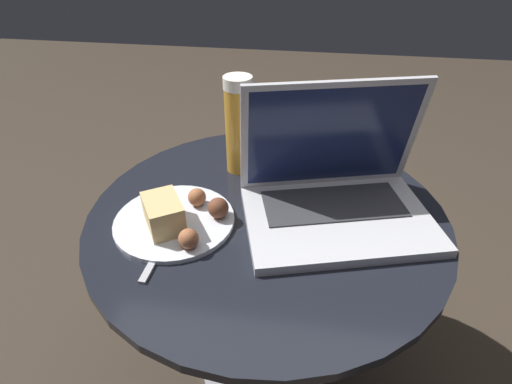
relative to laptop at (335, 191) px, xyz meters
The scene contains 6 objects.
ground_plane 0.58m from the laptop, behind, with size 6.00×6.00×0.00m, color #382D23.
table 0.22m from the laptop, behind, with size 0.69×0.69×0.52m.
laptop is the anchor object (origin of this frame).
beer_glass 0.25m from the laptop, 147.56° to the left, with size 0.06×0.06×0.21m.
snack_plate 0.30m from the laptop, 163.96° to the right, with size 0.22×0.22×0.07m.
fork 0.33m from the laptop, 155.05° to the right, with size 0.03×0.16×0.00m.
Camera 1 is at (0.07, -0.61, 0.99)m, focal length 28.00 mm.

